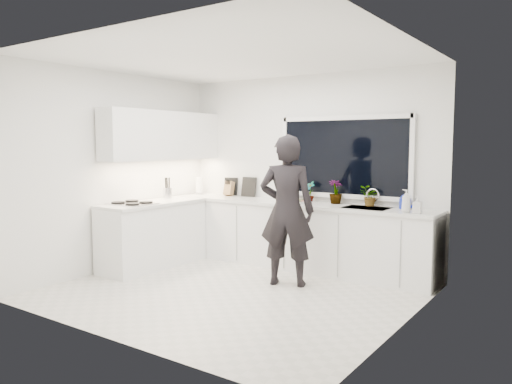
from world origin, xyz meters
The scene contains 25 objects.
floor centered at (0.00, 0.00, -0.01)m, with size 4.00×3.50×0.02m, color beige.
wall_back centered at (0.00, 1.76, 1.35)m, with size 4.00×0.02×2.70m, color white.
wall_left centered at (-2.01, 0.00, 1.35)m, with size 0.02×3.50×2.70m, color white.
wall_right centered at (2.01, 0.00, 1.35)m, with size 0.02×3.50×2.70m, color white.
ceiling centered at (0.00, 0.00, 2.71)m, with size 4.00×3.50×0.02m, color white.
window centered at (0.60, 1.73, 1.55)m, with size 1.80×0.02×1.00m, color black.
base_cabinets_back centered at (0.00, 1.45, 0.44)m, with size 3.92×0.58×0.88m, color white.
base_cabinets_left centered at (-1.67, 0.35, 0.44)m, with size 0.58×1.60×0.88m, color white.
countertop_back centered at (0.00, 1.44, 0.90)m, with size 3.94×0.62×0.04m, color silver.
countertop_left centered at (-1.67, 0.35, 0.90)m, with size 0.62×1.60×0.04m, color silver.
upper_cabinets centered at (-1.79, 0.70, 1.85)m, with size 0.34×2.10×0.70m, color white.
sink centered at (1.05, 1.45, 0.87)m, with size 0.58×0.42×0.14m, color silver.
faucet centered at (1.05, 1.65, 1.03)m, with size 0.03×0.03×0.22m, color silver.
stovetop centered at (-1.69, 0.00, 0.94)m, with size 0.56×0.48×0.03m, color black.
person centered at (0.36, 0.63, 0.92)m, with size 0.67×0.44×1.84m, color black.
pizza_tray centered at (-0.01, 1.42, 0.94)m, with size 0.43×0.32×0.03m, color silver.
pizza centered at (-0.01, 1.42, 0.95)m, with size 0.40×0.28×0.01m, color red.
watering_can centered at (1.49, 1.61, 0.98)m, with size 0.14×0.14×0.13m, color #1225B0.
paper_towel_roll centered at (-1.85, 1.55, 1.05)m, with size 0.11×0.11×0.26m, color white.
knife_block centered at (-1.27, 1.59, 1.03)m, with size 0.13×0.10×0.22m, color olive.
utensil_crock centered at (-1.82, 0.80, 1.00)m, with size 0.13×0.13×0.16m, color silver.
picture_frame_large centered at (-1.31, 1.69, 1.06)m, with size 0.22×0.02×0.28m, color black.
picture_frame_small centered at (-0.96, 1.69, 1.07)m, with size 0.25×0.02×0.30m, color black.
herb_plants centered at (0.54, 1.61, 1.07)m, with size 1.40×0.30×0.33m.
soap_bottles centered at (1.65, 1.30, 1.04)m, with size 0.24×0.11×0.27m.
Camera 1 is at (3.47, -4.53, 1.73)m, focal length 35.00 mm.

